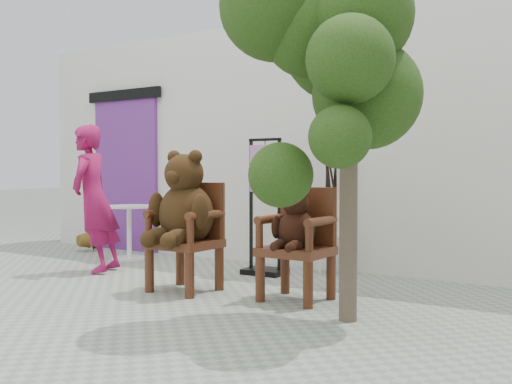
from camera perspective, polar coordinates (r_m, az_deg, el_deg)
ground_plane at (r=5.11m, az=-9.34°, el=-11.04°), size 60.00×60.00×0.00m
back_wall at (r=7.56m, az=6.83°, el=4.64°), size 9.00×1.00×3.00m
doorway at (r=8.92m, az=-12.28°, el=2.05°), size 1.40×0.11×2.33m
chair_big at (r=5.76m, az=-6.81°, el=-1.95°), size 0.67×0.71×1.35m
chair_small at (r=5.35m, az=4.02°, el=-3.86°), size 0.57×0.54×1.00m
person at (r=7.05m, az=-15.16°, el=-0.62°), size 0.60×0.72×1.67m
cafe_table at (r=7.98m, az=-11.99°, el=-3.15°), size 0.60×0.60×0.70m
display_stand at (r=6.67m, az=0.85°, el=-2.87°), size 0.47×0.38×1.51m
stool_bucket at (r=6.71m, az=7.16°, el=-2.36°), size 0.32×0.32×1.45m
tree at (r=4.76m, az=6.89°, el=13.66°), size 1.48×1.38×2.86m
potted_plant at (r=8.94m, az=-15.37°, el=-4.19°), size 0.42×0.39×0.39m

